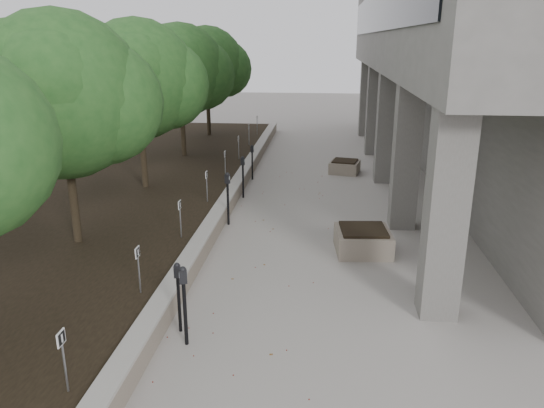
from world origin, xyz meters
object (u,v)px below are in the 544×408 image
at_px(crabapple_tree_2, 65,131).
at_px(parking_meter_1, 185,306).
at_px(parking_meter_2, 179,298).
at_px(parking_meter_5, 252,162).
at_px(crabapple_tree_5, 207,81).
at_px(parking_meter_3, 228,199).
at_px(planter_front, 363,240).
at_px(parking_meter_4, 243,177).
at_px(crabapple_tree_3, 139,105).
at_px(crabapple_tree_4, 181,90).
at_px(planter_back, 345,166).

relative_size(crabapple_tree_2, parking_meter_1, 3.65).
bearing_deg(parking_meter_2, parking_meter_5, 82.57).
height_order(crabapple_tree_5, parking_meter_3, crabapple_tree_5).
distance_m(parking_meter_3, parking_meter_5, 5.12).
bearing_deg(planter_front, parking_meter_4, 130.45).
height_order(crabapple_tree_3, parking_meter_3, crabapple_tree_3).
bearing_deg(parking_meter_2, planter_front, 40.96).
bearing_deg(crabapple_tree_4, crabapple_tree_2, -90.00).
xyz_separation_m(parking_meter_3, planter_back, (3.55, 6.54, -0.52)).
relative_size(crabapple_tree_4, parking_meter_1, 3.65).
bearing_deg(crabapple_tree_4, planter_back, -6.93).
relative_size(crabapple_tree_4, parking_meter_3, 3.49).
bearing_deg(crabapple_tree_3, planter_back, 31.54).
distance_m(parking_meter_2, parking_meter_3, 5.79).
height_order(crabapple_tree_5, parking_meter_2, crabapple_tree_5).
bearing_deg(parking_meter_1, crabapple_tree_3, 91.35).
height_order(crabapple_tree_5, parking_meter_1, crabapple_tree_5).
xyz_separation_m(crabapple_tree_4, parking_meter_4, (3.27, -4.66, -2.40)).
distance_m(parking_meter_3, planter_front, 4.10).
bearing_deg(parking_meter_3, parking_meter_4, 109.12).
xyz_separation_m(crabapple_tree_3, parking_meter_2, (3.41, -8.15, -2.44)).
relative_size(crabapple_tree_4, planter_back, 4.91).
height_order(crabapple_tree_2, parking_meter_3, crabapple_tree_2).
height_order(crabapple_tree_5, parking_meter_4, crabapple_tree_5).
bearing_deg(parking_meter_4, crabapple_tree_5, 120.94).
relative_size(parking_meter_4, parking_meter_5, 1.06).
xyz_separation_m(crabapple_tree_2, planter_front, (6.98, 0.99, -2.81)).
distance_m(crabapple_tree_3, crabapple_tree_4, 5.00).
bearing_deg(planter_back, crabapple_tree_5, 139.41).
relative_size(parking_meter_1, parking_meter_2, 1.09).
distance_m(crabapple_tree_5, planter_front, 15.90).
xyz_separation_m(crabapple_tree_3, planter_back, (6.80, 4.17, -2.86)).
distance_m(parking_meter_2, planter_front, 5.48).
bearing_deg(crabapple_tree_3, parking_meter_4, 5.94).
relative_size(crabapple_tree_5, parking_meter_4, 3.80).
bearing_deg(crabapple_tree_4, crabapple_tree_3, -90.00).
bearing_deg(parking_meter_5, parking_meter_4, -79.58).
bearing_deg(parking_meter_3, crabapple_tree_2, -121.45).
distance_m(parking_meter_3, parking_meter_4, 2.70).
relative_size(crabapple_tree_4, parking_meter_2, 3.98).
relative_size(crabapple_tree_2, crabapple_tree_3, 1.00).
bearing_deg(planter_front, parking_meter_5, 118.85).
height_order(crabapple_tree_3, crabapple_tree_4, same).
relative_size(crabapple_tree_5, planter_back, 4.91).
relative_size(crabapple_tree_2, parking_meter_5, 4.04).
relative_size(parking_meter_2, parking_meter_3, 0.88).
relative_size(crabapple_tree_3, crabapple_tree_5, 1.00).
bearing_deg(planter_back, parking_meter_5, -158.23).
relative_size(parking_meter_3, planter_front, 1.17).
distance_m(crabapple_tree_5, planter_back, 9.40).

